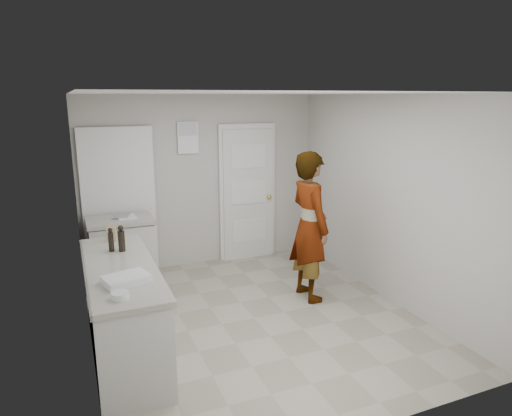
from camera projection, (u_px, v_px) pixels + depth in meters
name	position (u px, v px, depth m)	size (l,w,h in m)	color
ground	(254.00, 318.00, 5.22)	(4.00, 4.00, 0.00)	gray
room_shell	(192.00, 198.00, 6.66)	(4.00, 4.00, 4.00)	#B8B5AE
main_counter	(123.00, 314.00, 4.40)	(0.64, 1.96, 0.93)	silver
side_counter	(122.00, 255.00, 6.04)	(0.84, 0.61, 0.93)	silver
person	(309.00, 226.00, 5.57)	(0.67, 0.44, 1.85)	silver
cake_mix_box	(111.00, 234.00, 4.98)	(0.10, 0.04, 0.16)	#A17C50
spice_jar	(114.00, 237.00, 5.01)	(0.05, 0.05, 0.07)	tan
oil_cruet_a	(121.00, 239.00, 4.65)	(0.07, 0.07, 0.28)	black
oil_cruet_b	(111.00, 240.00, 4.64)	(0.06, 0.06, 0.25)	black
baking_dish	(126.00, 280.00, 3.87)	(0.42, 0.35, 0.06)	silver
egg_bowl	(120.00, 296.00, 3.57)	(0.14, 0.14, 0.05)	silver
papers	(127.00, 217.00, 5.99)	(0.24, 0.30, 0.01)	white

